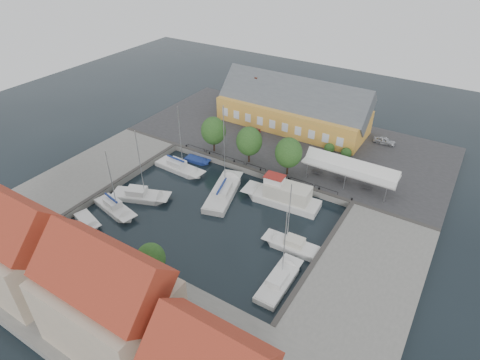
{
  "coord_description": "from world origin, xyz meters",
  "views": [
    {
      "loc": [
        26.81,
        -37.04,
        35.26
      ],
      "look_at": [
        0.0,
        6.0,
        1.5
      ],
      "focal_mm": 30.0,
      "sensor_mm": 36.0,
      "label": 1
    }
  ],
  "objects_px": {
    "car_silver": "(385,141)",
    "west_boat_a": "(179,168)",
    "west_boat_d": "(115,209)",
    "trawler": "(284,197)",
    "east_boat_b": "(292,246)",
    "warehouse": "(290,108)",
    "launch_sw": "(88,222)",
    "center_sailboat": "(223,194)",
    "west_boat_c": "(140,196)",
    "tent_canopy": "(350,168)",
    "east_boat_c": "(278,283)",
    "launch_nw": "(197,161)",
    "car_red": "(250,134)"
  },
  "relations": [
    {
      "from": "car_red",
      "to": "west_boat_c",
      "type": "xyz_separation_m",
      "value": [
        -5.15,
        -23.3,
        -1.53
      ]
    },
    {
      "from": "car_red",
      "to": "center_sailboat",
      "type": "relative_size",
      "value": 0.33
    },
    {
      "from": "car_silver",
      "to": "east_boat_c",
      "type": "bearing_deg",
      "value": 177.41
    },
    {
      "from": "tent_canopy",
      "to": "west_boat_c",
      "type": "height_order",
      "value": "west_boat_c"
    },
    {
      "from": "tent_canopy",
      "to": "center_sailboat",
      "type": "xyz_separation_m",
      "value": [
        -15.11,
        -11.51,
        -3.32
      ]
    },
    {
      "from": "warehouse",
      "to": "west_boat_d",
      "type": "relative_size",
      "value": 2.68
    },
    {
      "from": "car_red",
      "to": "west_boat_d",
      "type": "distance_m",
      "value": 28.1
    },
    {
      "from": "tent_canopy",
      "to": "west_boat_d",
      "type": "bearing_deg",
      "value": -139.13
    },
    {
      "from": "warehouse",
      "to": "launch_sw",
      "type": "height_order",
      "value": "warehouse"
    },
    {
      "from": "car_silver",
      "to": "center_sailboat",
      "type": "height_order",
      "value": "center_sailboat"
    },
    {
      "from": "east_boat_c",
      "to": "west_boat_c",
      "type": "bearing_deg",
      "value": 171.04
    },
    {
      "from": "west_boat_c",
      "to": "car_red",
      "type": "bearing_deg",
      "value": 77.54
    },
    {
      "from": "west_boat_a",
      "to": "west_boat_d",
      "type": "bearing_deg",
      "value": -93.41
    },
    {
      "from": "trawler",
      "to": "east_boat_b",
      "type": "xyz_separation_m",
      "value": [
        5.24,
        -7.96,
        -0.76
      ]
    },
    {
      "from": "center_sailboat",
      "to": "car_red",
      "type": "bearing_deg",
      "value": 107.27
    },
    {
      "from": "center_sailboat",
      "to": "west_boat_c",
      "type": "height_order",
      "value": "center_sailboat"
    },
    {
      "from": "car_red",
      "to": "launch_sw",
      "type": "distance_m",
      "value": 32.13
    },
    {
      "from": "warehouse",
      "to": "west_boat_c",
      "type": "height_order",
      "value": "west_boat_c"
    },
    {
      "from": "car_red",
      "to": "trawler",
      "type": "height_order",
      "value": "trawler"
    },
    {
      "from": "center_sailboat",
      "to": "east_boat_b",
      "type": "xyz_separation_m",
      "value": [
        13.69,
        -4.77,
        -0.1
      ]
    },
    {
      "from": "west_boat_d",
      "to": "west_boat_c",
      "type": "bearing_deg",
      "value": 78.24
    },
    {
      "from": "tent_canopy",
      "to": "center_sailboat",
      "type": "height_order",
      "value": "center_sailboat"
    },
    {
      "from": "launch_sw",
      "to": "trawler",
      "type": "bearing_deg",
      "value": 41.18
    },
    {
      "from": "tent_canopy",
      "to": "west_boat_c",
      "type": "xyz_separation_m",
      "value": [
        -25.32,
        -18.54,
        -3.42
      ]
    },
    {
      "from": "tent_canopy",
      "to": "west_boat_d",
      "type": "xyz_separation_m",
      "value": [
        -26.17,
        -22.65,
        -3.41
      ]
    },
    {
      "from": "warehouse",
      "to": "car_silver",
      "type": "bearing_deg",
      "value": 5.61
    },
    {
      "from": "car_red",
      "to": "trawler",
      "type": "relative_size",
      "value": 0.4
    },
    {
      "from": "warehouse",
      "to": "launch_nw",
      "type": "relative_size",
      "value": 6.15
    },
    {
      "from": "center_sailboat",
      "to": "launch_nw",
      "type": "xyz_separation_m",
      "value": [
        -9.36,
        5.94,
        -0.27
      ]
    },
    {
      "from": "trawler",
      "to": "launch_sw",
      "type": "height_order",
      "value": "trawler"
    },
    {
      "from": "car_red",
      "to": "west_boat_a",
      "type": "height_order",
      "value": "west_boat_a"
    },
    {
      "from": "west_boat_d",
      "to": "launch_nw",
      "type": "distance_m",
      "value": 17.17
    },
    {
      "from": "west_boat_c",
      "to": "west_boat_d",
      "type": "bearing_deg",
      "value": -101.76
    },
    {
      "from": "warehouse",
      "to": "east_boat_b",
      "type": "bearing_deg",
      "value": -63.28
    },
    {
      "from": "car_red",
      "to": "east_boat_c",
      "type": "height_order",
      "value": "east_boat_c"
    },
    {
      "from": "east_boat_c",
      "to": "trawler",
      "type": "bearing_deg",
      "value": 114.81
    },
    {
      "from": "launch_sw",
      "to": "east_boat_b",
      "type": "bearing_deg",
      "value": 21.44
    },
    {
      "from": "tent_canopy",
      "to": "east_boat_c",
      "type": "height_order",
      "value": "east_boat_c"
    },
    {
      "from": "car_silver",
      "to": "center_sailboat",
      "type": "distance_m",
      "value": 31.71
    },
    {
      "from": "tent_canopy",
      "to": "trawler",
      "type": "xyz_separation_m",
      "value": [
        -6.66,
        -8.32,
        -2.67
      ]
    },
    {
      "from": "car_silver",
      "to": "launch_sw",
      "type": "xyz_separation_m",
      "value": [
        -28.71,
        -42.11,
        -1.56
      ]
    },
    {
      "from": "car_silver",
      "to": "west_boat_a",
      "type": "bearing_deg",
      "value": 132.54
    },
    {
      "from": "west_boat_d",
      "to": "trawler",
      "type": "bearing_deg",
      "value": 36.29
    },
    {
      "from": "east_boat_b",
      "to": "launch_nw",
      "type": "bearing_deg",
      "value": 155.06
    },
    {
      "from": "west_boat_a",
      "to": "launch_sw",
      "type": "height_order",
      "value": "west_boat_a"
    },
    {
      "from": "warehouse",
      "to": "west_boat_a",
      "type": "bearing_deg",
      "value": -110.77
    },
    {
      "from": "tent_canopy",
      "to": "launch_nw",
      "type": "height_order",
      "value": "tent_canopy"
    },
    {
      "from": "east_boat_b",
      "to": "launch_nw",
      "type": "relative_size",
      "value": 2.18
    },
    {
      "from": "center_sailboat",
      "to": "west_boat_c",
      "type": "relative_size",
      "value": 1.24
    },
    {
      "from": "warehouse",
      "to": "west_boat_d",
      "type": "xyz_separation_m",
      "value": [
        -9.57,
        -36.5,
        -4.16
      ]
    }
  ]
}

